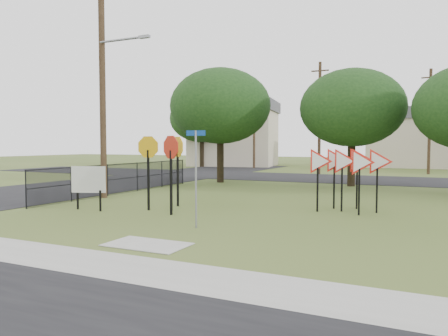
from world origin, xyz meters
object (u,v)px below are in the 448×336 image
(info_board, at_px, (89,181))
(stop_sign_cluster, at_px, (167,156))
(street_name_sign, at_px, (196,172))
(yield_sign_cluster, at_px, (350,164))

(info_board, bearing_deg, stop_sign_cluster, 25.37)
(stop_sign_cluster, bearing_deg, street_name_sign, -43.94)
(street_name_sign, relative_size, yield_sign_cluster, 0.95)
(yield_sign_cluster, distance_m, info_board, 9.61)
(street_name_sign, bearing_deg, stop_sign_cluster, 136.06)
(street_name_sign, bearing_deg, info_board, 166.24)
(street_name_sign, relative_size, stop_sign_cluster, 1.03)
(stop_sign_cluster, bearing_deg, yield_sign_cluster, 23.07)
(yield_sign_cluster, bearing_deg, stop_sign_cluster, -156.93)
(street_name_sign, height_order, info_board, street_name_sign)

